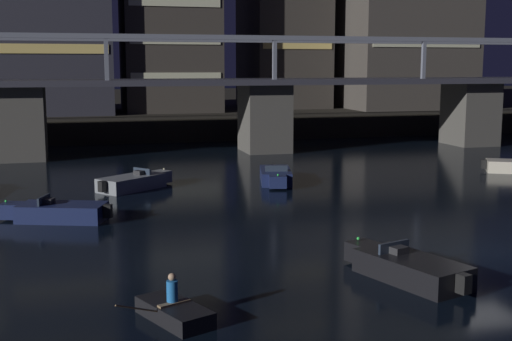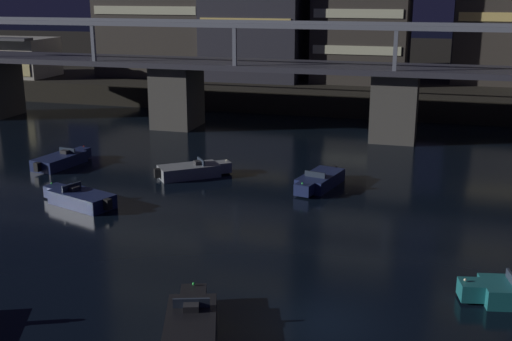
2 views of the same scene
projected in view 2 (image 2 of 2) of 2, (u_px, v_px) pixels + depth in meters
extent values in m
plane|color=black|center=(324.00, 324.00, 24.13)|extent=(400.00, 400.00, 0.00)
cube|color=black|center=(418.00, 64.00, 98.04)|extent=(240.00, 80.00, 2.20)
cube|color=#4C4944|center=(177.00, 96.00, 58.24)|extent=(3.60, 4.40, 5.55)
cube|color=#4C4944|center=(395.00, 106.00, 53.15)|extent=(3.60, 4.40, 5.55)
cube|color=#33333D|center=(397.00, 69.00, 52.34)|extent=(82.81, 6.40, 0.45)
cube|color=slate|center=(397.00, 28.00, 48.73)|extent=(82.81, 0.36, 0.36)
cube|color=slate|center=(402.00, 24.00, 54.10)|extent=(82.81, 0.36, 0.36)
cube|color=slate|center=(93.00, 42.00, 55.95)|extent=(0.30, 0.30, 3.20)
cube|color=slate|center=(235.00, 46.00, 52.56)|extent=(0.30, 0.30, 3.20)
cube|color=slate|center=(395.00, 50.00, 49.17)|extent=(0.30, 0.30, 3.20)
cube|color=beige|center=(144.00, 10.00, 71.56)|extent=(12.21, 0.10, 0.90)
cube|color=#F2D172|center=(245.00, 22.00, 68.40)|extent=(9.98, 0.10, 0.90)
cube|color=beige|center=(356.00, 50.00, 67.34)|extent=(9.16, 0.10, 0.90)
cube|color=beige|center=(358.00, 14.00, 66.34)|extent=(9.16, 0.10, 0.90)
cube|color=#F2D172|center=(500.00, 17.00, 65.74)|extent=(7.96, 0.10, 0.90)
cube|color=#B2AD9E|center=(3.00, 57.00, 76.03)|extent=(12.00, 6.00, 4.40)
cube|color=#196066|center=(471.00, 290.00, 25.90)|extent=(1.08, 1.15, 0.70)
cube|color=#283342|center=(512.00, 279.00, 25.64)|extent=(0.37, 1.34, 0.36)
sphere|color=beige|center=(465.00, 280.00, 25.80)|extent=(0.12, 0.12, 0.12)
cube|color=#19234C|center=(320.00, 180.00, 40.97)|extent=(2.64, 4.22, 0.80)
cube|color=#19234C|center=(304.00, 189.00, 38.93)|extent=(1.17, 1.10, 0.70)
cube|color=#283342|center=(315.00, 175.00, 40.10)|extent=(1.34, 0.40, 0.36)
cube|color=#262628|center=(317.00, 174.00, 40.32)|extent=(0.64, 0.52, 0.24)
cube|color=black|center=(333.00, 171.00, 42.76)|extent=(0.43, 0.43, 0.60)
sphere|color=#33D84C|center=(302.00, 183.00, 38.61)|extent=(0.12, 0.12, 0.12)
cube|color=#19234C|center=(60.00, 161.00, 45.54)|extent=(2.40, 4.15, 0.80)
cube|color=#19234C|center=(82.00, 153.00, 47.63)|extent=(1.12, 1.05, 0.70)
cube|color=#283342|center=(67.00, 150.00, 46.13)|extent=(1.35, 0.31, 0.36)
cube|color=#262628|center=(65.00, 152.00, 45.92)|extent=(0.62, 0.48, 0.24)
cube|color=black|center=(37.00, 167.00, 43.64)|extent=(0.41, 0.41, 0.60)
sphere|color=red|center=(84.00, 146.00, 47.73)|extent=(0.12, 0.12, 0.12)
cube|color=#19234C|center=(82.00, 199.00, 37.27)|extent=(4.28, 2.99, 0.80)
cube|color=#19234C|center=(55.00, 191.00, 38.60)|extent=(1.18, 1.23, 0.70)
cube|color=#283342|center=(72.00, 187.00, 37.59)|extent=(0.54, 1.31, 0.36)
cube|color=#262628|center=(74.00, 189.00, 37.47)|extent=(0.56, 0.66, 0.24)
cube|color=black|center=(108.00, 204.00, 36.05)|extent=(0.46, 0.46, 0.60)
sphere|color=#33D84C|center=(52.00, 183.00, 38.62)|extent=(0.12, 0.12, 0.12)
cube|color=black|center=(191.00, 329.00, 23.02)|extent=(2.96, 4.28, 0.80)
cube|color=black|center=(194.00, 297.00, 25.32)|extent=(1.23, 1.17, 0.70)
cube|color=#283342|center=(191.00, 303.00, 23.68)|extent=(1.31, 0.53, 0.36)
cube|color=#262628|center=(191.00, 308.00, 23.46)|extent=(0.66, 0.56, 0.24)
sphere|color=#33D84C|center=(194.00, 284.00, 25.45)|extent=(0.12, 0.12, 0.12)
cube|color=gray|center=(189.00, 171.00, 43.00)|extent=(4.18, 3.84, 0.80)
cube|color=gray|center=(223.00, 167.00, 43.87)|extent=(1.32, 1.33, 0.70)
cube|color=#283342|center=(201.00, 161.00, 43.15)|extent=(0.92, 1.12, 0.36)
cube|color=#262628|center=(197.00, 163.00, 43.08)|extent=(0.66, 0.69, 0.24)
cube|color=black|center=(157.00, 173.00, 42.18)|extent=(0.51, 0.51, 0.60)
sphere|color=beige|center=(227.00, 160.00, 43.84)|extent=(0.12, 0.12, 0.12)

